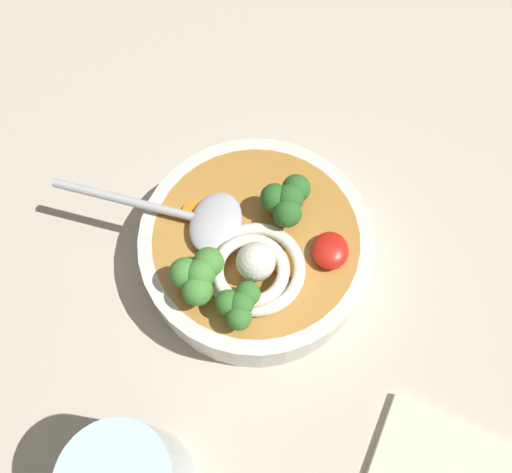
# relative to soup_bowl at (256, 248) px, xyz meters

# --- Properties ---
(table_slab) EXTENTS (1.24, 1.24, 0.04)m
(table_slab) POSITION_rel_soup_bowl_xyz_m (0.01, -0.03, -0.05)
(table_slab) COLOR #BCB29E
(table_slab) RESTS_ON ground
(soup_bowl) EXTENTS (0.21, 0.21, 0.05)m
(soup_bowl) POSITION_rel_soup_bowl_xyz_m (0.00, 0.00, 0.00)
(soup_bowl) COLOR silver
(soup_bowl) RESTS_ON table_slab
(noodle_pile) EXTENTS (0.09, 0.09, 0.04)m
(noodle_pile) POSITION_rel_soup_bowl_xyz_m (0.03, 0.00, 0.04)
(noodle_pile) COLOR silver
(noodle_pile) RESTS_ON soup_bowl
(soup_spoon) EXTENTS (0.06, 0.17, 0.02)m
(soup_spoon) POSITION_rel_soup_bowl_xyz_m (-0.01, -0.05, 0.03)
(soup_spoon) COLOR #B7B7BC
(soup_spoon) RESTS_ON soup_bowl
(chili_sauce_dollop) EXTENTS (0.03, 0.03, 0.02)m
(chili_sauce_dollop) POSITION_rel_soup_bowl_xyz_m (0.01, 0.06, 0.03)
(chili_sauce_dollop) COLOR red
(chili_sauce_dollop) RESTS_ON soup_bowl
(broccoli_floret_left) EXTENTS (0.05, 0.04, 0.04)m
(broccoli_floret_left) POSITION_rel_soup_bowl_xyz_m (-0.03, 0.02, 0.05)
(broccoli_floret_left) COLOR #7A9E60
(broccoli_floret_left) RESTS_ON soup_bowl
(broccoli_floret_front) EXTENTS (0.05, 0.04, 0.04)m
(broccoli_floret_front) POSITION_rel_soup_bowl_xyz_m (0.05, -0.04, 0.05)
(broccoli_floret_front) COLOR #7A9E60
(broccoli_floret_front) RESTS_ON soup_bowl
(broccoli_floret_beside_noodles) EXTENTS (0.04, 0.03, 0.03)m
(broccoli_floret_beside_noodles) POSITION_rel_soup_bowl_xyz_m (0.07, -0.00, 0.05)
(broccoli_floret_beside_noodles) COLOR #7A9E60
(broccoli_floret_beside_noodles) RESTS_ON soup_bowl
(carrot_slice_beside_chili) EXTENTS (0.02, 0.02, 0.00)m
(carrot_slice_beside_chili) POSITION_rel_soup_bowl_xyz_m (-0.01, -0.06, 0.03)
(carrot_slice_beside_chili) COLOR orange
(carrot_slice_beside_chili) RESTS_ON soup_bowl
(carrot_slice_near_spoon) EXTENTS (0.02, 0.02, 0.01)m
(carrot_slice_near_spoon) POSITION_rel_soup_bowl_xyz_m (0.02, 0.03, 0.03)
(carrot_slice_near_spoon) COLOR orange
(carrot_slice_near_spoon) RESTS_ON soup_bowl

